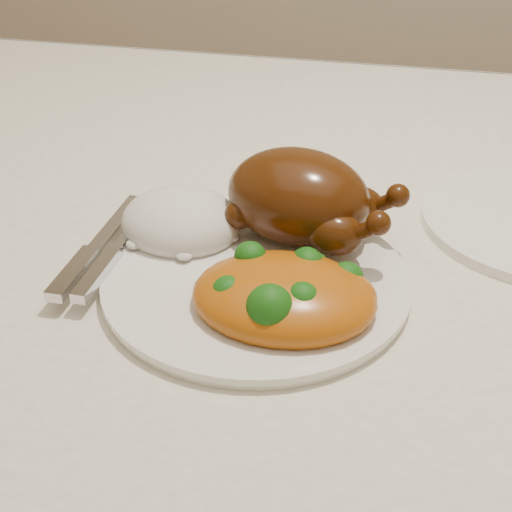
# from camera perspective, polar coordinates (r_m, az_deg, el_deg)

# --- Properties ---
(dining_table) EXTENTS (1.60, 0.90, 0.76)m
(dining_table) POSITION_cam_1_polar(r_m,az_deg,el_deg) (0.77, 8.87, -4.06)
(dining_table) COLOR brown
(dining_table) RESTS_ON floor
(tablecloth) EXTENTS (1.73, 1.03, 0.18)m
(tablecloth) POSITION_cam_1_polar(r_m,az_deg,el_deg) (0.73, 9.34, 0.56)
(tablecloth) COLOR white
(tablecloth) RESTS_ON dining_table
(dinner_plate) EXTENTS (0.28, 0.28, 0.01)m
(dinner_plate) POSITION_cam_1_polar(r_m,az_deg,el_deg) (0.61, -0.00, -2.02)
(dinner_plate) COLOR white
(dinner_plate) RESTS_ON tablecloth
(roast_chicken) EXTENTS (0.18, 0.13, 0.09)m
(roast_chicken) POSITION_cam_1_polar(r_m,az_deg,el_deg) (0.64, 3.71, 4.66)
(roast_chicken) COLOR #471E07
(roast_chicken) RESTS_ON dinner_plate
(rice_mound) EXTENTS (0.13, 0.12, 0.06)m
(rice_mound) POSITION_cam_1_polar(r_m,az_deg,el_deg) (0.67, -6.00, 2.72)
(rice_mound) COLOR white
(rice_mound) RESTS_ON dinner_plate
(mac_and_cheese) EXTENTS (0.15, 0.12, 0.06)m
(mac_and_cheese) POSITION_cam_1_polar(r_m,az_deg,el_deg) (0.56, 2.71, -3.12)
(mac_and_cheese) COLOR #B05B0B
(mac_and_cheese) RESTS_ON dinner_plate
(cutlery) EXTENTS (0.04, 0.18, 0.01)m
(cutlery) POSITION_cam_1_polar(r_m,az_deg,el_deg) (0.64, -12.56, -0.07)
(cutlery) COLOR silver
(cutlery) RESTS_ON dinner_plate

